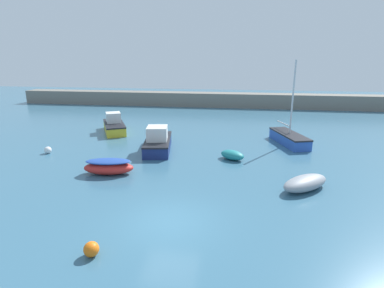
% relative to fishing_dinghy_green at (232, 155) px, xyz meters
% --- Properties ---
extents(ground_plane, '(120.00, 120.00, 0.20)m').
position_rel_fishing_dinghy_green_xyz_m(ground_plane, '(-2.49, -8.96, -0.43)').
color(ground_plane, '#38667F').
extents(harbor_breakwater, '(62.16, 2.83, 2.02)m').
position_rel_fishing_dinghy_green_xyz_m(harbor_breakwater, '(-2.49, 24.70, 0.69)').
color(harbor_breakwater, slate).
rests_on(harbor_breakwater, ground_plane).
extents(fishing_dinghy_green, '(2.09, 1.86, 0.65)m').
position_rel_fishing_dinghy_green_xyz_m(fishing_dinghy_green, '(0.00, 0.00, 0.00)').
color(fishing_dinghy_green, teal).
rests_on(fishing_dinghy_green, ground_plane).
extents(rowboat_white_midwater, '(3.21, 3.05, 0.77)m').
position_rel_fishing_dinghy_green_xyz_m(rowboat_white_midwater, '(4.05, -4.53, 0.06)').
color(rowboat_white_midwater, gray).
rests_on(rowboat_white_midwater, ground_plane).
extents(cabin_cruiser_white, '(2.73, 5.29, 1.96)m').
position_rel_fishing_dinghy_green_xyz_m(cabin_cruiser_white, '(-5.78, 1.32, 0.38)').
color(cabin_cruiser_white, navy).
rests_on(cabin_cruiser_white, ground_plane).
extents(sailboat_tall_mast, '(2.90, 5.12, 6.84)m').
position_rel_fishing_dinghy_green_xyz_m(sailboat_tall_mast, '(4.59, 4.88, 0.19)').
color(sailboat_tall_mast, '#2D56B7').
rests_on(sailboat_tall_mast, ground_plane).
extents(motorboat_with_cabin, '(3.85, 5.14, 1.87)m').
position_rel_fishing_dinghy_green_xyz_m(motorboat_with_cabin, '(-11.63, 6.66, 0.33)').
color(motorboat_with_cabin, yellow).
rests_on(motorboat_with_cabin, ground_plane).
extents(rowboat_with_red_cover, '(3.22, 1.72, 0.93)m').
position_rel_fishing_dinghy_green_xyz_m(rowboat_with_red_cover, '(-7.50, -3.97, 0.14)').
color(rowboat_with_red_cover, red).
rests_on(rowboat_with_red_cover, ground_plane).
extents(mooring_buoy_orange, '(0.56, 0.56, 0.56)m').
position_rel_fishing_dinghy_green_xyz_m(mooring_buoy_orange, '(-4.73, -11.73, -0.05)').
color(mooring_buoy_orange, orange).
rests_on(mooring_buoy_orange, ground_plane).
extents(mooring_buoy_white, '(0.52, 0.52, 0.52)m').
position_rel_fishing_dinghy_green_xyz_m(mooring_buoy_white, '(-13.80, -0.73, -0.06)').
color(mooring_buoy_white, white).
rests_on(mooring_buoy_white, ground_plane).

